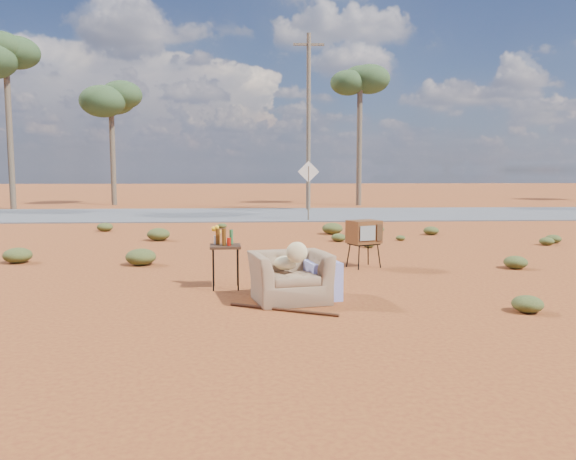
{
  "coord_description": "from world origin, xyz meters",
  "views": [
    {
      "loc": [
        -0.39,
        -8.43,
        1.86
      ],
      "look_at": [
        0.16,
        1.44,
        0.8
      ],
      "focal_mm": 35.0,
      "sensor_mm": 36.0,
      "label": 1
    }
  ],
  "objects": [
    {
      "name": "ground",
      "position": [
        0.0,
        0.0,
        0.0
      ],
      "size": [
        140.0,
        140.0,
        0.0
      ],
      "primitive_type": "plane",
      "color": "brown",
      "rests_on": "ground"
    },
    {
      "name": "eucalyptus_near_left",
      "position": [
        -8.0,
        22.0,
        5.45
      ],
      "size": [
        3.2,
        3.2,
        6.6
      ],
      "color": "brown",
      "rests_on": "ground"
    },
    {
      "name": "rusty_bar",
      "position": [
        -0.06,
        -1.18,
        0.02
      ],
      "size": [
        1.41,
        0.73,
        0.04
      ],
      "primitive_type": "cylinder",
      "rotation": [
        0.0,
        1.57,
        -0.46
      ],
      "color": "#532A16",
      "rests_on": "ground"
    },
    {
      "name": "armchair",
      "position": [
        0.16,
        -0.55,
        0.44
      ],
      "size": [
        1.35,
        1.04,
        0.93
      ],
      "rotation": [
        0.0,
        0.0,
        0.21
      ],
      "color": "brown",
      "rests_on": "ground"
    },
    {
      "name": "eucalyptus_left",
      "position": [
        -12.0,
        19.0,
        6.92
      ],
      "size": [
        3.2,
        3.2,
        8.1
      ],
      "color": "brown",
      "rests_on": "ground"
    },
    {
      "name": "highway",
      "position": [
        0.0,
        15.0,
        0.02
      ],
      "size": [
        140.0,
        7.0,
        0.04
      ],
      "primitive_type": "cube",
      "color": "#565659",
      "rests_on": "ground"
    },
    {
      "name": "scrub_patch",
      "position": [
        -0.82,
        4.41,
        0.14
      ],
      "size": [
        17.49,
        8.07,
        0.33
      ],
      "color": "#4C5123",
      "rests_on": "ground"
    },
    {
      "name": "road_sign",
      "position": [
        1.5,
        12.0,
        1.5
      ],
      "size": [
        0.78,
        0.06,
        2.19
      ],
      "color": "brown",
      "rests_on": "ground"
    },
    {
      "name": "side_table",
      "position": [
        -0.92,
        0.35,
        0.71
      ],
      "size": [
        0.5,
        0.5,
        0.97
      ],
      "rotation": [
        0.0,
        0.0,
        0.06
      ],
      "color": "#3B2315",
      "rests_on": "ground"
    },
    {
      "name": "eucalyptus_center",
      "position": [
        5.0,
        21.0,
        6.43
      ],
      "size": [
        3.2,
        3.2,
        7.6
      ],
      "color": "brown",
      "rests_on": "ground"
    },
    {
      "name": "utility_pole_center",
      "position": [
        2.0,
        17.5,
        4.15
      ],
      "size": [
        1.4,
        0.2,
        8.0
      ],
      "color": "brown",
      "rests_on": "ground"
    },
    {
      "name": "tv_unit",
      "position": [
        1.65,
        2.08,
        0.67
      ],
      "size": [
        0.69,
        0.63,
        0.91
      ],
      "rotation": [
        0.0,
        0.0,
        0.42
      ],
      "color": "black",
      "rests_on": "ground"
    }
  ]
}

